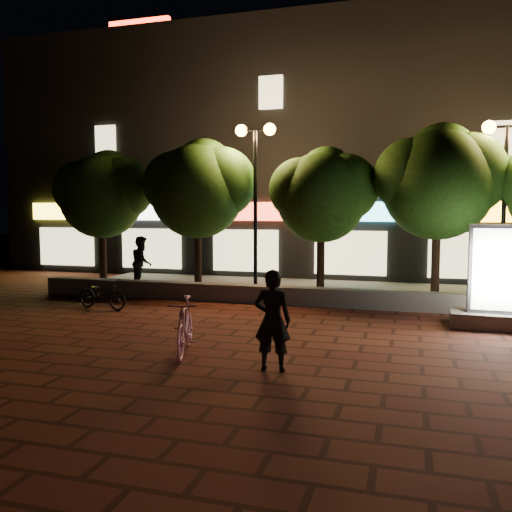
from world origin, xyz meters
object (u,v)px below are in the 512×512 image
at_px(tree_far_left, 104,191).
at_px(rider, 272,320).
at_px(pedestrian, 142,262).
at_px(ad_kiosk, 502,287).
at_px(scooter_parked, 102,294).
at_px(street_lamp_right, 506,164).
at_px(tree_left, 200,185).
at_px(tree_right, 440,178).
at_px(scooter_pink, 185,326).
at_px(tree_mid, 323,191).
at_px(street_lamp_left, 255,165).

relative_size(tree_far_left, rider, 2.73).
xyz_separation_m(rider, pedestrian, (-6.33, 7.28, 0.09)).
distance_m(ad_kiosk, scooter_parked, 9.95).
bearing_deg(rider, street_lamp_right, -123.95).
relative_size(tree_left, rider, 2.88).
distance_m(tree_left, tree_right, 7.30).
distance_m(tree_right, scooter_pink, 9.01).
xyz_separation_m(tree_mid, rider, (0.38, -7.58, -2.37)).
bearing_deg(tree_left, scooter_pink, -69.93).
height_order(tree_left, scooter_pink, tree_left).
height_order(street_lamp_right, scooter_parked, street_lamp_right).
height_order(ad_kiosk, pedestrian, ad_kiosk).
bearing_deg(street_lamp_left, tree_right, 2.81).
relative_size(tree_far_left, scooter_parked, 2.96).
xyz_separation_m(tree_right, street_lamp_right, (1.64, -0.26, 0.33)).
bearing_deg(rider, street_lamp_left, -73.57).
distance_m(tree_left, tree_mid, 4.00).
height_order(tree_mid, street_lamp_right, street_lamp_right).
xyz_separation_m(ad_kiosk, pedestrian, (-10.49, 2.79, -0.00)).
height_order(tree_far_left, scooter_pink, tree_far_left).
relative_size(street_lamp_left, rider, 3.05).
height_order(ad_kiosk, rider, ad_kiosk).
bearing_deg(scooter_pink, pedestrian, 108.10).
relative_size(street_lamp_right, scooter_pink, 2.86).
bearing_deg(tree_mid, street_lamp_right, -3.04).
bearing_deg(scooter_pink, ad_kiosk, 17.76).
bearing_deg(tree_mid, pedestrian, -177.17).
xyz_separation_m(tree_left, scooter_pink, (2.57, -7.04, -2.92)).
relative_size(rider, scooter_parked, 1.08).
bearing_deg(tree_left, street_lamp_right, -1.68).
height_order(scooter_pink, scooter_parked, scooter_pink).
bearing_deg(street_lamp_right, tree_far_left, 178.79).
distance_m(tree_far_left, street_lamp_right, 12.47).
bearing_deg(pedestrian, street_lamp_right, -112.83).
bearing_deg(scooter_pink, tree_mid, 62.82).
relative_size(street_lamp_right, scooter_parked, 3.18).
xyz_separation_m(tree_right, pedestrian, (-9.25, -0.29, -2.62)).
distance_m(street_lamp_left, street_lamp_right, 7.00).
distance_m(tree_far_left, rider, 11.20).
relative_size(ad_kiosk, rider, 1.38).
bearing_deg(tree_right, scooter_parked, -157.70).
relative_size(rider, pedestrian, 0.98).
bearing_deg(pedestrian, ad_kiosk, -127.91).
relative_size(tree_right, street_lamp_left, 0.98).
xyz_separation_m(street_lamp_left, ad_kiosk, (6.59, -2.83, -3.08)).
relative_size(tree_mid, scooter_pink, 2.59).
distance_m(street_lamp_left, ad_kiosk, 7.81).
bearing_deg(pedestrian, tree_left, -104.43).
distance_m(tree_mid, street_lamp_left, 2.22).
height_order(street_lamp_right, ad_kiosk, street_lamp_right).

